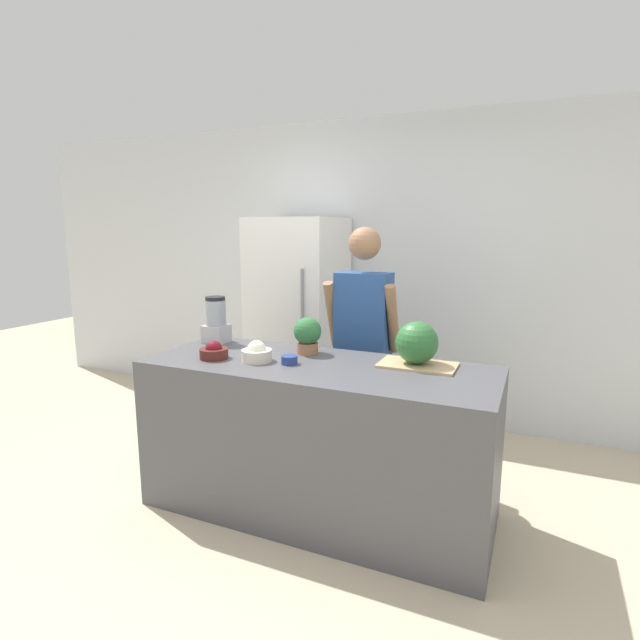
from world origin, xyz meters
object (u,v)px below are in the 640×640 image
(refrigerator, at_px, (299,320))
(potted_plant, at_px, (308,334))
(bowl_small_blue, at_px, (289,360))
(blender, at_px, (216,321))
(bowl_cherries, at_px, (214,352))
(person, at_px, (363,345))
(bowl_cream, at_px, (257,353))
(watermelon, at_px, (417,343))

(refrigerator, distance_m, potted_plant, 1.28)
(bowl_small_blue, relative_size, blender, 0.30)
(refrigerator, height_order, bowl_cherries, refrigerator)
(bowl_small_blue, height_order, potted_plant, potted_plant)
(bowl_small_blue, distance_m, blender, 0.77)
(person, xyz_separation_m, bowl_cream, (-0.40, -0.75, 0.08))
(bowl_cherries, bearing_deg, refrigerator, 96.09)
(person, bearing_deg, refrigerator, 141.51)
(bowl_cherries, distance_m, potted_plant, 0.58)
(bowl_cream, height_order, blender, blender)
(bowl_cherries, distance_m, bowl_cream, 0.27)
(refrigerator, bearing_deg, watermelon, -40.94)
(watermelon, bearing_deg, blender, 178.68)
(bowl_cherries, xyz_separation_m, potted_plant, (0.46, 0.34, 0.08))
(bowl_cherries, bearing_deg, bowl_cream, 10.95)
(bowl_cherries, xyz_separation_m, bowl_small_blue, (0.47, 0.07, -0.02))
(bowl_small_blue, bearing_deg, watermelon, 20.84)
(watermelon, relative_size, bowl_small_blue, 2.56)
(refrigerator, distance_m, bowl_cream, 1.46)
(bowl_cherries, distance_m, blender, 0.45)
(blender, height_order, potted_plant, blender)
(watermelon, distance_m, bowl_cream, 0.92)
(watermelon, xyz_separation_m, blender, (-1.38, 0.03, 0.02))
(watermelon, bearing_deg, person, 135.27)
(person, distance_m, bowl_small_blue, 0.76)
(blender, bearing_deg, bowl_small_blue, -22.19)
(bowl_cherries, bearing_deg, watermelon, 16.09)
(refrigerator, height_order, watermelon, refrigerator)
(person, relative_size, blender, 5.36)
(potted_plant, bearing_deg, blender, 178.27)
(watermelon, height_order, bowl_cream, watermelon)
(refrigerator, bearing_deg, bowl_cream, -73.33)
(person, xyz_separation_m, watermelon, (0.48, -0.47, 0.17))
(watermelon, distance_m, potted_plant, 0.68)
(person, height_order, potted_plant, person)
(bowl_cherries, bearing_deg, blender, 123.34)
(potted_plant, bearing_deg, bowl_cherries, -143.40)
(refrigerator, xyz_separation_m, blender, (-0.08, -1.09, 0.18))
(watermelon, bearing_deg, refrigerator, 139.06)
(refrigerator, bearing_deg, potted_plant, -61.18)
(refrigerator, relative_size, watermelon, 7.32)
(bowl_cream, distance_m, bowl_small_blue, 0.21)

